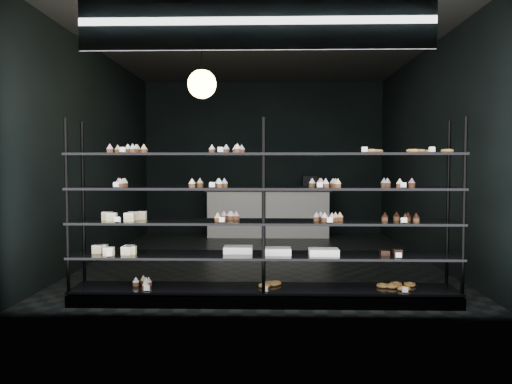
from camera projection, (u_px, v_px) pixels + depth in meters
room at (261, 155)px, 7.58m from camera, size 5.01×6.01×3.20m
display_shelf at (262, 243)px, 5.18m from camera, size 4.00×0.50×1.91m
signage at (256, 23)px, 4.59m from camera, size 3.30×0.05×0.50m
pendant_lamp at (202, 84)px, 6.21m from camera, size 0.36×0.36×0.91m
service_counter at (269, 212)px, 10.13m from camera, size 2.51×0.65×1.23m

